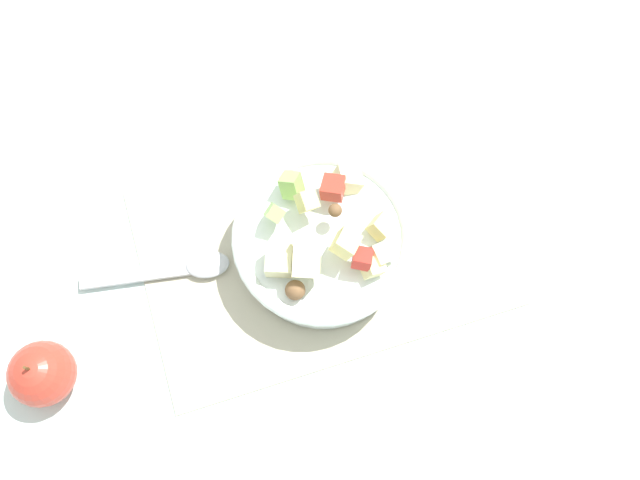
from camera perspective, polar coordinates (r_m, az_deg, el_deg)
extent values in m
plane|color=silver|center=(0.88, 0.15, -0.62)|extent=(2.40, 2.40, 0.00)
cube|color=#BCB299|center=(0.88, 0.15, -0.56)|extent=(0.47, 0.31, 0.01)
cylinder|color=white|center=(0.84, 0.00, -0.37)|extent=(0.21, 0.21, 0.06)
torus|color=white|center=(0.82, 0.00, 0.25)|extent=(0.23, 0.23, 0.02)
cube|color=red|center=(0.78, 3.64, -1.57)|extent=(0.03, 0.03, 0.02)
cube|color=#E5D684|center=(0.80, -1.13, 3.35)|extent=(0.03, 0.03, 0.03)
cube|color=beige|center=(0.84, 2.34, 5.12)|extent=(0.04, 0.04, 0.04)
cube|color=#E5D684|center=(0.81, 5.24, 1.18)|extent=(0.04, 0.04, 0.03)
cube|color=beige|center=(0.79, 4.55, -2.33)|extent=(0.03, 0.02, 0.03)
cube|color=#BC3828|center=(0.82, 1.12, 4.50)|extent=(0.04, 0.04, 0.03)
sphere|color=brown|center=(0.80, 1.31, 2.56)|extent=(0.03, 0.02, 0.02)
cube|color=beige|center=(0.77, -1.29, -0.63)|extent=(0.03, 0.03, 0.03)
cube|color=#E5D684|center=(0.78, 2.22, -0.26)|extent=(0.04, 0.04, 0.04)
cube|color=beige|center=(0.79, -3.51, -1.78)|extent=(0.04, 0.04, 0.03)
cube|color=beige|center=(0.80, 5.12, -1.27)|extent=(0.04, 0.03, 0.04)
sphere|color=brown|center=(0.78, -2.14, -4.31)|extent=(0.04, 0.04, 0.03)
cube|color=#A3CC6B|center=(0.80, -3.91, 2.31)|extent=(0.03, 0.03, 0.03)
cube|color=#93C160|center=(0.82, -2.45, 4.69)|extent=(0.03, 0.04, 0.04)
cube|color=beige|center=(0.77, -1.13, -1.95)|extent=(0.04, 0.05, 0.04)
ellipsoid|color=#B7B7BC|center=(0.87, -9.59, -2.10)|extent=(0.06, 0.04, 0.01)
cube|color=#B7B7BC|center=(0.89, -15.36, -2.92)|extent=(0.15, 0.04, 0.01)
sphere|color=#BC3828|center=(0.87, -22.68, -10.52)|extent=(0.08, 0.08, 0.08)
cylinder|color=brown|center=(0.83, -23.85, -10.01)|extent=(0.00, 0.00, 0.01)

